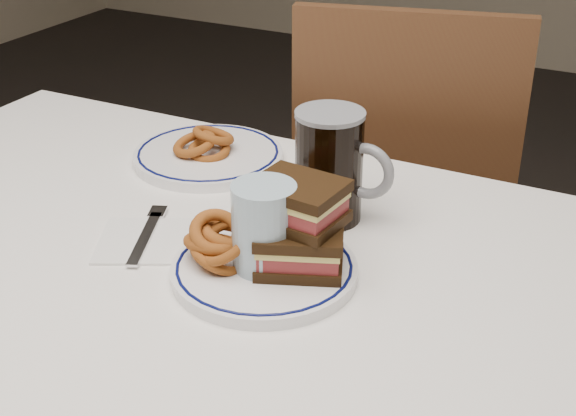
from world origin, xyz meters
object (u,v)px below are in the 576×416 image
at_px(far_plate, 208,155).
at_px(beer_mug, 331,166).
at_px(chair_far, 404,197).
at_px(reuben_sandwich, 299,225).
at_px(main_plate, 264,269).

bearing_deg(far_plate, beer_mug, -18.92).
bearing_deg(beer_mug, chair_far, 96.51).
height_order(reuben_sandwich, beer_mug, beer_mug).
bearing_deg(chair_far, far_plate, -115.00).
bearing_deg(far_plate, reuben_sandwich, -40.41).
relative_size(chair_far, far_plate, 3.76).
height_order(beer_mug, far_plate, beer_mug).
relative_size(main_plate, far_plate, 0.96).
distance_m(main_plate, reuben_sandwich, 0.08).
relative_size(main_plate, reuben_sandwich, 1.78).
relative_size(chair_far, main_plate, 3.92).
bearing_deg(beer_mug, reuben_sandwich, -79.95).
distance_m(chair_far, main_plate, 0.77).
distance_m(chair_far, reuben_sandwich, 0.77).
height_order(main_plate, reuben_sandwich, reuben_sandwich).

